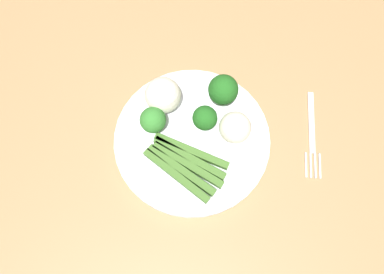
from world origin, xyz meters
The scene contains 10 objects.
ground_plane centered at (0.00, 0.00, -0.01)m, with size 6.00×6.00×0.02m, color gray.
dining_table centered at (0.00, 0.00, 0.64)m, with size 1.10×0.82×0.77m.
plate centered at (0.01, 0.05, 0.78)m, with size 0.27×0.27×0.01m, color white.
asparagus_bundle centered at (0.00, 0.10, 0.79)m, with size 0.15×0.10×0.01m.
broccoli_left centered at (-0.01, 0.02, 0.82)m, with size 0.04×0.04×0.05m.
broccoli_back_right centered at (-0.03, -0.03, 0.82)m, with size 0.05×0.05×0.07m.
broccoli_outer_edge centered at (0.07, 0.05, 0.82)m, with size 0.05×0.05×0.06m.
cauliflower_front centered at (0.07, 0.00, 0.82)m, with size 0.06×0.06×0.06m, color silver.
cauliflower_mid centered at (-0.06, 0.03, 0.81)m, with size 0.06×0.06×0.06m, color silver.
fork centered at (-0.20, -0.01, 0.77)m, with size 0.05×0.17×0.00m.
Camera 1 is at (-0.05, 0.27, 1.39)m, focal length 34.19 mm.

